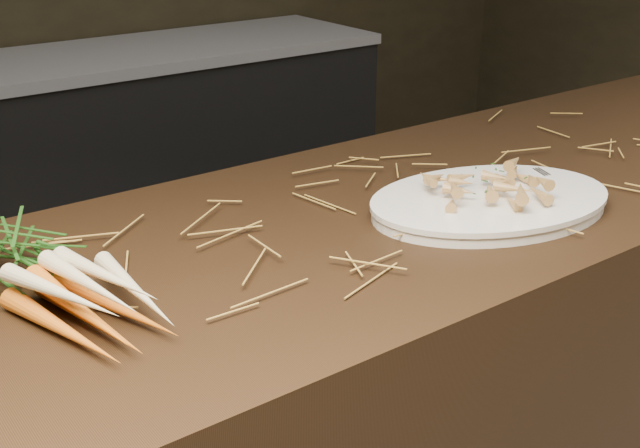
# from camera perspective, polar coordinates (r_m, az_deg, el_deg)

# --- Properties ---
(main_counter) EXTENTS (2.40, 0.70, 0.90)m
(main_counter) POSITION_cam_1_polar(r_m,az_deg,el_deg) (1.69, 7.05, -12.36)
(main_counter) COLOR black
(main_counter) RESTS_ON ground
(back_counter) EXTENTS (1.82, 0.62, 0.84)m
(back_counter) POSITION_cam_1_polar(r_m,az_deg,el_deg) (3.28, -11.72, 4.99)
(back_counter) COLOR black
(back_counter) RESTS_ON ground
(straw_bedding) EXTENTS (1.40, 0.60, 0.02)m
(straw_bedding) POSITION_cam_1_polar(r_m,az_deg,el_deg) (1.47, 7.92, 2.33)
(straw_bedding) COLOR olive
(straw_bedding) RESTS_ON main_counter
(root_veg_bunch) EXTENTS (0.21, 0.45, 0.08)m
(root_veg_bunch) POSITION_cam_1_polar(r_m,az_deg,el_deg) (1.16, -19.33, -3.04)
(root_veg_bunch) COLOR orange
(root_veg_bunch) RESTS_ON main_counter
(serving_platter) EXTENTS (0.49, 0.38, 0.02)m
(serving_platter) POSITION_cam_1_polar(r_m,az_deg,el_deg) (1.42, 11.99, 1.38)
(serving_platter) COLOR white
(serving_platter) RESTS_ON main_counter
(roasted_veg_heap) EXTENTS (0.24, 0.20, 0.05)m
(roasted_veg_heap) POSITION_cam_1_polar(r_m,az_deg,el_deg) (1.41, 12.11, 2.73)
(roasted_veg_heap) COLOR #A47740
(roasted_veg_heap) RESTS_ON serving_platter
(serving_fork) EXTENTS (0.07, 0.16, 0.00)m
(serving_fork) POSITION_cam_1_polar(r_m,az_deg,el_deg) (1.49, 17.38, 2.44)
(serving_fork) COLOR silver
(serving_fork) RESTS_ON serving_platter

